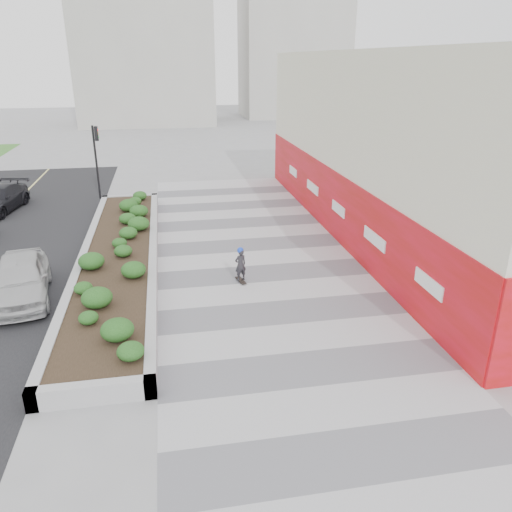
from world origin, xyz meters
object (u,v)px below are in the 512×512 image
Objects in this scene: traffic_signal_near at (96,151)px; car_white at (20,279)px; planter at (119,254)px; skateboarder at (240,264)px.

traffic_signal_near reaches higher than car_white.
car_white is at bearing -138.66° from planter.
skateboarder reaches higher than planter.
skateboarder is (6.24, -13.11, -2.07)m from traffic_signal_near.
skateboarder is at bearing -9.35° from car_white.
traffic_signal_near is (-1.73, 10.50, 2.34)m from planter.
skateboarder is (4.51, -2.61, 0.27)m from planter.
skateboarder is 7.51m from car_white.
car_white is at bearing -95.53° from traffic_signal_near.
planter is 4.10× the size of car_white.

